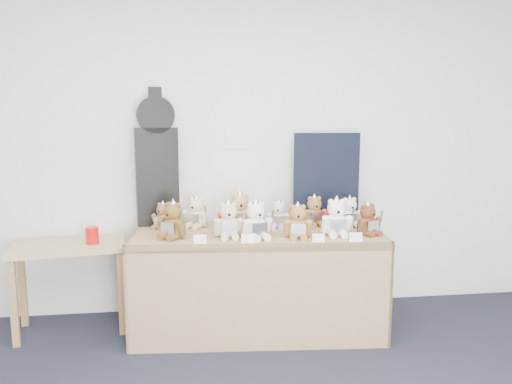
{
  "coord_description": "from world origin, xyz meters",
  "views": [
    {
      "loc": [
        -0.31,
        -1.7,
        1.67
      ],
      "look_at": [
        0.17,
        1.91,
        1.11
      ],
      "focal_mm": 35.0,
      "sensor_mm": 36.0,
      "label": 1
    }
  ],
  "objects": [
    {
      "name": "teddy_back_centre_left",
      "position": [
        0.07,
        2.12,
        0.92
      ],
      "size": [
        0.26,
        0.21,
        0.32
      ],
      "rotation": [
        0.0,
        0.0,
        0.03
      ],
      "color": "tan",
      "rests_on": "display_table"
    },
    {
      "name": "teddy_front_far_left",
      "position": [
        -0.44,
        1.87,
        0.91
      ],
      "size": [
        0.24,
        0.25,
        0.3
      ],
      "rotation": [
        0.0,
        0.0,
        -0.6
      ],
      "color": "brown",
      "rests_on": "display_table"
    },
    {
      "name": "teddy_front_left",
      "position": [
        -0.04,
        1.84,
        0.91
      ],
      "size": [
        0.24,
        0.2,
        0.3
      ],
      "rotation": [
        0.0,
        0.0,
        0.02
      ],
      "color": "beige",
      "rests_on": "display_table"
    },
    {
      "name": "teddy_front_end",
      "position": [
        0.99,
        1.78,
        0.9
      ],
      "size": [
        0.22,
        0.21,
        0.27
      ],
      "rotation": [
        0.0,
        0.0,
        0.37
      ],
      "color": "brown",
      "rests_on": "display_table"
    },
    {
      "name": "teddy_back_centre_right",
      "position": [
        0.38,
        2.12,
        0.89
      ],
      "size": [
        0.2,
        0.18,
        0.24
      ],
      "rotation": [
        0.0,
        0.0,
        -0.29
      ],
      "color": "beige",
      "rests_on": "display_table"
    },
    {
      "name": "teddy_back_far_left",
      "position": [
        -0.54,
        2.2,
        0.88
      ],
      "size": [
        0.19,
        0.19,
        0.23
      ],
      "rotation": [
        0.0,
        0.0,
        -0.56
      ],
      "color": "#8F6643",
      "rests_on": "display_table"
    },
    {
      "name": "entry_card_b",
      "position": [
        0.08,
        1.64,
        0.83
      ],
      "size": [
        0.09,
        0.03,
        0.07
      ],
      "primitive_type": "cube",
      "rotation": [
        -0.24,
        0.0,
        -0.08
      ],
      "color": "white",
      "rests_on": "display_table"
    },
    {
      "name": "teddy_back_left",
      "position": [
        -0.27,
        2.21,
        0.9
      ],
      "size": [
        0.22,
        0.22,
        0.28
      ],
      "rotation": [
        0.0,
        0.0,
        -0.5
      ],
      "color": "beige",
      "rests_on": "display_table"
    },
    {
      "name": "red_cup",
      "position": [
        -1.07,
        2.16,
        0.76
      ],
      "size": [
        0.1,
        0.1,
        0.13
      ],
      "primitive_type": "cylinder",
      "color": "red",
      "rests_on": "side_table"
    },
    {
      "name": "display_table",
      "position": [
        0.19,
        1.93,
        0.62
      ],
      "size": [
        1.95,
        0.94,
        0.79
      ],
      "rotation": [
        0.0,
        0.0,
        -0.08
      ],
      "color": "#9B7C4F",
      "rests_on": "floor"
    },
    {
      "name": "entry_card_a",
      "position": [
        -0.25,
        1.67,
        0.82
      ],
      "size": [
        0.09,
        0.03,
        0.06
      ],
      "primitive_type": "cube",
      "rotation": [
        -0.24,
        0.0,
        -0.08
      ],
      "color": "white",
      "rests_on": "display_table"
    },
    {
      "name": "navy_board",
      "position": [
        0.82,
        2.31,
        1.16
      ],
      "size": [
        0.55,
        0.04,
        0.74
      ],
      "primitive_type": "cube",
      "rotation": [
        0.0,
        0.0,
        -0.04
      ],
      "color": "black",
      "rests_on": "display_table"
    },
    {
      "name": "teddy_front_centre",
      "position": [
        0.15,
        1.78,
        0.91
      ],
      "size": [
        0.26,
        0.23,
        0.31
      ],
      "rotation": [
        0.0,
        0.0,
        0.29
      ],
      "color": "white",
      "rests_on": "display_table"
    },
    {
      "name": "guitar_case",
      "position": [
        -0.57,
        2.33,
        1.33
      ],
      "size": [
        0.35,
        0.16,
        1.1
      ],
      "rotation": [
        0.0,
        0.0,
        0.18
      ],
      "color": "black",
      "rests_on": "display_table"
    },
    {
      "name": "entry_card_d",
      "position": [
        0.83,
        1.58,
        0.83
      ],
      "size": [
        0.1,
        0.03,
        0.07
      ],
      "primitive_type": "cube",
      "rotation": [
        -0.24,
        0.0,
        -0.08
      ],
      "color": "white",
      "rests_on": "display_table"
    },
    {
      "name": "entry_card_c",
      "position": [
        0.57,
        1.6,
        0.82
      ],
      "size": [
        0.09,
        0.03,
        0.06
      ],
      "primitive_type": "cube",
      "rotation": [
        -0.24,
        0.0,
        -0.08
      ],
      "color": "white",
      "rests_on": "display_table"
    },
    {
      "name": "teddy_front_right",
      "position": [
        0.45,
        1.76,
        0.9
      ],
      "size": [
        0.23,
        0.2,
        0.28
      ],
      "rotation": [
        0.0,
        0.0,
        -0.14
      ],
      "color": "olive",
      "rests_on": "display_table"
    },
    {
      "name": "teddy_back_end",
      "position": [
        0.95,
        2.08,
        0.9
      ],
      "size": [
        0.22,
        0.19,
        0.27
      ],
      "rotation": [
        0.0,
        0.0,
        0.08
      ],
      "color": "white",
      "rests_on": "display_table"
    },
    {
      "name": "teddy_back_right",
      "position": [
        0.68,
        2.15,
        0.9
      ],
      "size": [
        0.23,
        0.19,
        0.27
      ],
      "rotation": [
        0.0,
        0.0,
        0.08
      ],
      "color": "olive",
      "rests_on": "display_table"
    },
    {
      "name": "room_shell",
      "position": [
        0.09,
        2.49,
        1.54
      ],
      "size": [
        6.0,
        6.0,
        6.0
      ],
      "color": "silver",
      "rests_on": "floor"
    },
    {
      "name": "teddy_front_far_right",
      "position": [
        0.75,
        1.8,
        0.91
      ],
      "size": [
        0.26,
        0.22,
        0.31
      ],
      "rotation": [
        0.0,
        0.0,
        -0.1
      ],
      "color": "white",
      "rests_on": "display_table"
    },
    {
      "name": "side_table",
      "position": [
        -1.25,
        2.17,
        0.57
      ],
      "size": [
        0.89,
        0.58,
        0.69
      ],
      "rotation": [
        0.0,
        0.0,
        0.15
      ],
      "color": "#A18157",
      "rests_on": "floor"
    }
  ]
}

